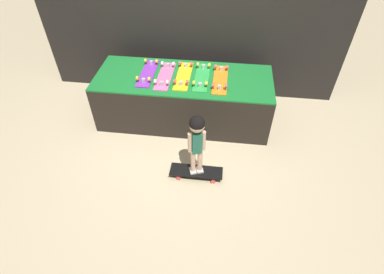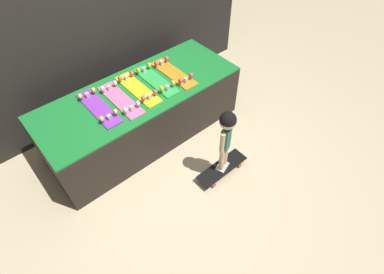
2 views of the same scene
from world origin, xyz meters
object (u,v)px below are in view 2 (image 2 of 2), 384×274
at_px(skateboard_orange_on_rack, 173,73).
at_px(skateboard_on_floor, 222,168).
at_px(skateboard_green_on_rack, 155,80).
at_px(child, 227,132).
at_px(skateboard_pink_on_rack, 120,99).
at_px(skateboard_purple_on_rack, 98,107).
at_px(skateboard_yellow_on_rack, 138,88).

height_order(skateboard_orange_on_rack, skateboard_on_floor, skateboard_orange_on_rack).
xyz_separation_m(skateboard_green_on_rack, child, (0.06, -1.09, -0.04)).
height_order(skateboard_green_on_rack, child, child).
relative_size(skateboard_pink_on_rack, skateboard_orange_on_rack, 1.00).
height_order(skateboard_green_on_rack, skateboard_orange_on_rack, same).
xyz_separation_m(skateboard_purple_on_rack, skateboard_yellow_on_rack, (0.49, -0.01, 0.00)).
height_order(skateboard_pink_on_rack, child, child).
distance_m(skateboard_green_on_rack, skateboard_orange_on_rack, 0.24).
distance_m(skateboard_yellow_on_rack, skateboard_on_floor, 1.30).
bearing_deg(skateboard_purple_on_rack, child, -54.68).
xyz_separation_m(skateboard_green_on_rack, skateboard_on_floor, (0.06, -1.09, -0.63)).
distance_m(skateboard_yellow_on_rack, child, 1.14).
bearing_deg(skateboard_yellow_on_rack, skateboard_pink_on_rack, -172.68).
relative_size(skateboard_orange_on_rack, skateboard_on_floor, 1.10).
bearing_deg(skateboard_green_on_rack, skateboard_orange_on_rack, -6.24).
bearing_deg(skateboard_orange_on_rack, child, -99.97).
xyz_separation_m(skateboard_purple_on_rack, skateboard_orange_on_rack, (0.97, -0.04, 0.00)).
bearing_deg(skateboard_on_floor, skateboard_yellow_on_rack, 105.23).
distance_m(skateboard_purple_on_rack, skateboard_pink_on_rack, 0.25).
distance_m(skateboard_orange_on_rack, child, 1.08).
relative_size(skateboard_purple_on_rack, skateboard_on_floor, 1.10).
xyz_separation_m(skateboard_purple_on_rack, skateboard_on_floor, (0.78, -1.11, -0.63)).
relative_size(skateboard_green_on_rack, child, 0.84).
bearing_deg(skateboard_purple_on_rack, skateboard_pink_on_rack, -9.83).
xyz_separation_m(skateboard_yellow_on_rack, child, (0.30, -1.10, -0.04)).
height_order(skateboard_purple_on_rack, skateboard_orange_on_rack, same).
relative_size(skateboard_pink_on_rack, skateboard_yellow_on_rack, 1.00).
bearing_deg(skateboard_green_on_rack, skateboard_pink_on_rack, -176.68).
height_order(skateboard_on_floor, child, child).
distance_m(skateboard_purple_on_rack, skateboard_yellow_on_rack, 0.49).
relative_size(skateboard_yellow_on_rack, skateboard_on_floor, 1.10).
height_order(skateboard_purple_on_rack, child, child).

